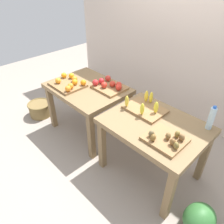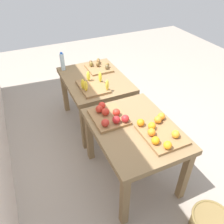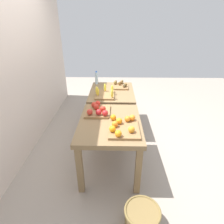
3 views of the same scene
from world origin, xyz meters
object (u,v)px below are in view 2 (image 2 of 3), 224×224
object	(u,v)px
orange_bin	(160,132)
kiwi_bin	(99,67)
water_bottle	(62,62)
display_table_right	(95,85)
wicker_basket	(210,223)
watermelon_pile	(90,84)
banana_crate	(93,85)
display_table_left	(135,136)
apple_bin	(109,116)

from	to	relation	value
orange_bin	kiwi_bin	size ratio (longest dim) A/B	1.28
kiwi_bin	water_bottle	xyz separation A→B (m)	(0.19, 0.47, 0.09)
display_table_right	wicker_basket	world-z (taller)	display_table_right
display_table_right	watermelon_pile	distance (m)	1.03
banana_crate	wicker_basket	bearing A→B (deg)	-165.30
water_bottle	display_table_right	bearing A→B (deg)	-142.33
display_table_left	apple_bin	world-z (taller)	apple_bin
display_table_right	orange_bin	xyz separation A→B (m)	(-1.31, -0.16, 0.15)
display_table_left	display_table_right	bearing A→B (deg)	0.00
orange_bin	water_bottle	size ratio (longest dim) A/B	1.76
display_table_right	apple_bin	distance (m)	0.91
water_bottle	banana_crate	bearing A→B (deg)	-162.25
apple_bin	water_bottle	world-z (taller)	water_bottle
display_table_left	orange_bin	size ratio (longest dim) A/B	2.25
banana_crate	water_bottle	size ratio (longest dim) A/B	1.68
banana_crate	watermelon_pile	size ratio (longest dim) A/B	0.67
water_bottle	display_table_left	bearing A→B (deg)	-168.24
kiwi_bin	wicker_basket	xyz separation A→B (m)	(-2.22, -0.20, -0.65)
water_bottle	wicker_basket	size ratio (longest dim) A/B	0.71
wicker_basket	orange_bin	bearing A→B (deg)	15.65
display_table_right	water_bottle	distance (m)	0.57
display_table_left	kiwi_bin	xyz separation A→B (m)	(1.35, -0.15, 0.14)
apple_bin	water_bottle	xyz separation A→B (m)	(1.30, 0.14, 0.08)
orange_bin	water_bottle	xyz separation A→B (m)	(1.72, 0.48, 0.09)
apple_bin	wicker_basket	xyz separation A→B (m)	(-1.11, -0.53, -0.66)
watermelon_pile	wicker_basket	distance (m)	2.88
kiwi_bin	orange_bin	bearing A→B (deg)	-179.74
wicker_basket	apple_bin	bearing A→B (deg)	25.38
watermelon_pile	wicker_basket	size ratio (longest dim) A/B	1.78
orange_bin	apple_bin	world-z (taller)	apple_bin
apple_bin	wicker_basket	distance (m)	1.40
display_table_left	kiwi_bin	size ratio (longest dim) A/B	2.89
display_table_left	banana_crate	size ratio (longest dim) A/B	2.36
orange_bin	banana_crate	distance (m)	1.11
water_bottle	watermelon_pile	bearing A→B (deg)	-48.54
watermelon_pile	orange_bin	bearing A→B (deg)	178.64
apple_bin	water_bottle	size ratio (longest dim) A/B	1.57
apple_bin	orange_bin	bearing A→B (deg)	-141.88
display_table_left	apple_bin	size ratio (longest dim) A/B	2.54
water_bottle	apple_bin	bearing A→B (deg)	-173.77
display_table_left	kiwi_bin	world-z (taller)	kiwi_bin
apple_bin	kiwi_bin	size ratio (longest dim) A/B	1.14
display_table_right	watermelon_pile	world-z (taller)	display_table_right
water_bottle	watermelon_pile	xyz separation A→B (m)	(0.47, -0.53, -0.73)
kiwi_bin	watermelon_pile	bearing A→B (deg)	-5.14
orange_bin	watermelon_pile	xyz separation A→B (m)	(2.19, -0.05, -0.64)
display_table_left	water_bottle	size ratio (longest dim) A/B	3.98
kiwi_bin	watermelon_pile	size ratio (longest dim) A/B	0.55
display_table_right	apple_bin	size ratio (longest dim) A/B	2.54
kiwi_bin	water_bottle	world-z (taller)	water_bottle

